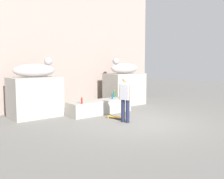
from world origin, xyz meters
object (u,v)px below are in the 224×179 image
Objects in this scene: bottle_green at (114,94)px; bottle_blue at (112,97)px; skater at (125,97)px; bottle_red at (82,101)px; statue_reclining_right at (124,68)px; statue_reclining_left at (35,70)px; skateboard at (116,117)px; bottle_clear at (121,96)px.

bottle_green is 1.19× the size of bottle_blue.
bottle_green is (1.30, 2.18, -0.23)m from skater.
skater is at bearing -63.23° from bottle_red.
bottle_blue is at bearing 6.99° from bottle_red.
statue_reclining_left is at bearing 5.05° from statue_reclining_right.
bottle_red is at bearing 27.03° from skateboard.
bottle_clear is at bearing -82.53° from bottle_green.
bottle_red is at bearing -33.29° from statue_reclining_left.
statue_reclining_left is 5.22× the size of bottle_green.
bottle_clear is (-1.22, -1.20, -1.18)m from statue_reclining_right.
bottle_clear is at bearing -8.01° from bottle_blue.
bottle_blue is at bearing -138.17° from bottle_green.
statue_reclining_right is at bearing 33.90° from bottle_blue.
statue_reclining_left is at bearing 167.36° from bottle_green.
bottle_blue is 1.72m from bottle_red.
statue_reclining_left is 1.01× the size of skater.
bottle_green reaches higher than bottle_clear.
statue_reclining_left is 3.63m from skateboard.
statue_reclining_right is 5.80× the size of bottle_red.
skater is at bearing 53.67° from statue_reclining_right.
skateboard is at bearing -138.69° from bottle_clear.
skater is at bearing -120.91° from bottle_green.
statue_reclining_left is 3.82m from bottle_clear.
statue_reclining_left is 2.05× the size of skateboard.
bottle_green is (3.38, -0.76, -1.16)m from statue_reclining_left.
bottle_clear is (0.06, -0.43, -0.02)m from bottle_green.
bottle_clear is (1.36, 1.75, -0.25)m from skater.
statue_reclining_left reaches higher than bottle_green.
skater reaches higher than bottle_clear.
bottle_clear is (0.46, -0.06, 0.01)m from bottle_blue.
skater is at bearing 151.29° from skateboard.
skateboard is 2.02m from bottle_green.
bottle_red reaches higher than bottle_blue.
bottle_green is 0.43m from bottle_clear.
statue_reclining_right is 2.08m from bottle_clear.
bottle_green is at bearing -55.82° from skateboard.
statue_reclining_left is 2.18m from bottle_red.
bottle_blue reaches higher than skateboard.
statue_reclining_left is 3.65m from bottle_green.
statue_reclining_right is 6.06× the size of bottle_blue.
bottle_red is at bearing -164.85° from bottle_green.
skateboard is at bearing -45.06° from bottle_red.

